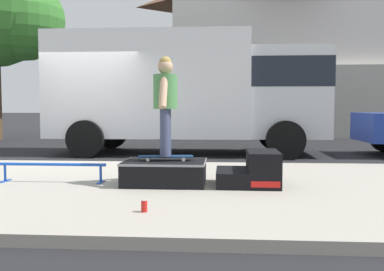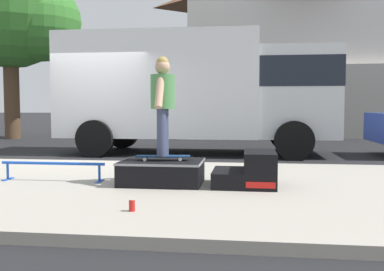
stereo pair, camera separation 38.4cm
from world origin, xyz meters
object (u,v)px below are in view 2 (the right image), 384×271
Objects in this scene: grind_rail at (53,166)px; box_truck at (198,88)px; soda_can at (132,205)px; street_tree_main at (16,11)px; skater_kid at (163,98)px; skate_box at (162,171)px; kicker_ramp at (250,172)px; skateboard at (163,156)px.

box_truck reaches higher than grind_rail.
soda_can is 0.02× the size of street_tree_main.
street_tree_main reaches higher than skater_kid.
skate_box is 1.05m from skater_kid.
box_truck reaches higher than skater_kid.
box_truck reaches higher than soda_can.
skater_kid is 12.38m from street_tree_main.
grind_rail is (-2.91, 0.05, 0.01)m from kicker_ramp.
kicker_ramp is 1.61m from skater_kid.
kicker_ramp is 0.12× the size of street_tree_main.
street_tree_main is (-7.36, 9.35, 3.39)m from skater_kid.
box_truck is (-0.08, 5.16, 0.35)m from skater_kid.
skateboard is 0.12× the size of box_truck.
street_tree_main is at bearing 128.22° from skater_kid.
skateboard is 0.57× the size of skater_kid.
kicker_ramp is at bearing -75.71° from box_truck.
box_truck is 0.97× the size of street_tree_main.
street_tree_main reaches higher than soda_can.
box_truck is at bearing 72.81° from grind_rail.
kicker_ramp is (1.25, -0.00, 0.02)m from skate_box.
kicker_ramp is 0.62× the size of skater_kid.
grind_rail is 2.00× the size of skateboard.
grind_rail is at bearing 178.22° from skate_box.
box_truck is at bearing 90.93° from skateboard.
kicker_ramp is at bearing -1.18° from skateboard.
soda_can is at bearing -89.33° from box_truck.
soda_can is 14.01m from street_tree_main.
kicker_ramp is at bearing -47.47° from street_tree_main.
skater_kid is at bearing -89.07° from box_truck.
skater_kid is 0.20× the size of box_truck.
kicker_ramp reaches higher than grind_rail.
box_truck is (-0.08, 6.82, 1.52)m from soda_can.
skater_kid is at bearing -0.91° from grind_rail.
kicker_ramp is 2.06m from soda_can.
box_truck reaches higher than kicker_ramp.
kicker_ramp is at bearing -0.02° from skate_box.
soda_can is (-0.00, -1.66, -0.33)m from skateboard.
skateboard reaches higher than soda_can.
grind_rail is at bearing 178.98° from kicker_ramp.
street_tree_main is at bearing 132.53° from kicker_ramp.
skater_kid reaches higher than skateboard.
street_tree_main reaches higher than skateboard.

